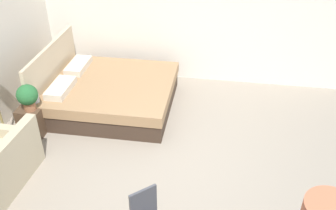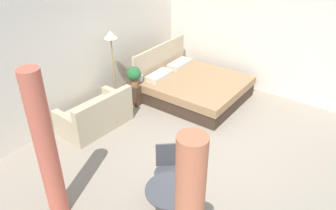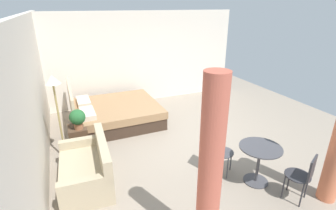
{
  "view_description": "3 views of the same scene",
  "coord_description": "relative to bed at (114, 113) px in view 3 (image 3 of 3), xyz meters",
  "views": [
    {
      "loc": [
        -4.03,
        -0.64,
        3.75
      ],
      "look_at": [
        0.68,
        0.12,
        0.69
      ],
      "focal_mm": 39.94,
      "sensor_mm": 36.0,
      "label": 1
    },
    {
      "loc": [
        -4.59,
        -2.39,
        3.98
      ],
      "look_at": [
        -0.15,
        0.87,
        0.75
      ],
      "focal_mm": 35.81,
      "sensor_mm": 36.0,
      "label": 2
    },
    {
      "loc": [
        -4.7,
        2.46,
        2.97
      ],
      "look_at": [
        -0.07,
        0.48,
        0.96
      ],
      "focal_mm": 27.12,
      "sensor_mm": 36.0,
      "label": 3
    }
  ],
  "objects": [
    {
      "name": "ground_plane",
      "position": [
        -1.56,
        -1.36,
        -0.29
      ],
      "size": [
        8.84,
        9.04,
        0.02
      ],
      "primitive_type": "cube",
      "color": "gray"
    },
    {
      "name": "wall_back",
      "position": [
        -1.56,
        1.65,
        1.12
      ],
      "size": [
        8.84,
        0.12,
        2.8
      ],
      "primitive_type": "cube",
      "color": "silver",
      "rests_on": "ground"
    },
    {
      "name": "wall_right",
      "position": [
        1.36,
        -1.36,
        1.12
      ],
      "size": [
        0.12,
        6.04,
        2.8
      ],
      "primitive_type": "cube",
      "color": "silver",
      "rests_on": "ground"
    },
    {
      "name": "bed",
      "position": [
        0.0,
        0.0,
        0.0
      ],
      "size": [
        2.01,
        2.2,
        1.13
      ],
      "color": "#38281E",
      "rests_on": "ground"
    },
    {
      "name": "couch",
      "position": [
        -2.29,
        0.94,
        -0.01
      ],
      "size": [
        1.48,
        0.89,
        0.8
      ],
      "color": "tan",
      "rests_on": "ground"
    },
    {
      "name": "nightstand",
      "position": [
        -0.95,
        0.98,
        -0.03
      ],
      "size": [
        0.48,
        0.39,
        0.49
      ],
      "color": "#473323",
      "rests_on": "ground"
    },
    {
      "name": "potted_plant",
      "position": [
        -1.05,
        0.94,
        0.46
      ],
      "size": [
        0.33,
        0.33,
        0.44
      ],
      "color": "#935B3D",
      "rests_on": "nightstand"
    },
    {
      "name": "vase",
      "position": [
        -0.83,
        0.96,
        0.29
      ],
      "size": [
        0.14,
        0.14,
        0.15
      ],
      "color": "silver",
      "rests_on": "nightstand"
    },
    {
      "name": "floor_lamp",
      "position": [
        -1.34,
        1.29,
        1.16
      ],
      "size": [
        0.28,
        0.28,
        1.77
      ],
      "color": "#99844C",
      "rests_on": "ground"
    },
    {
      "name": "balcony_table",
      "position": [
        -3.44,
        -1.82,
        0.22
      ],
      "size": [
        0.72,
        0.72,
        0.71
      ],
      "color": "#3F3F44",
      "rests_on": "ground"
    },
    {
      "name": "cafe_chair_near_window",
      "position": [
        -4.09,
        -2.13,
        0.23
      ],
      "size": [
        0.53,
        0.53,
        0.84
      ],
      "color": "#2D2D33",
      "rests_on": "ground"
    },
    {
      "name": "cafe_chair_near_couch",
      "position": [
        -2.9,
        -1.35,
        0.24
      ],
      "size": [
        0.58,
        0.58,
        0.87
      ],
      "color": "#3F3F44",
      "rests_on": "ground"
    },
    {
      "name": "curtain_right",
      "position": [
        -4.22,
        -0.3,
        0.91
      ],
      "size": [
        0.28,
        0.28,
        2.37
      ],
      "color": "#C15B47",
      "rests_on": "ground"
    }
  ]
}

